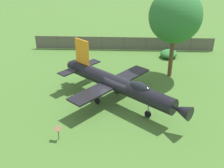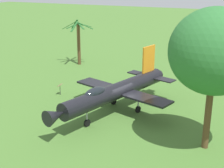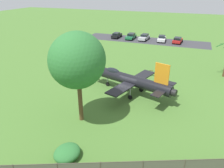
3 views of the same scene
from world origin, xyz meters
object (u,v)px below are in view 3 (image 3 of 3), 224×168
object	(u,v)px
shrub_near_fence	(67,153)
parked_car_silver	(144,37)
shade_tree	(77,61)
parked_car_white	(162,39)
info_plaque	(151,71)
display_jet	(127,79)
parked_car_red	(178,40)
parked_car_green	(131,36)
parked_car_black	(117,35)

from	to	relation	value
shrub_near_fence	parked_car_silver	xyz separation A→B (m)	(-3.63, 44.91, 0.31)
shade_tree	parked_car_white	world-z (taller)	shade_tree
shade_tree	info_plaque	distance (m)	16.67
display_jet	parked_car_silver	distance (m)	31.76
shade_tree	parked_car_silver	size ratio (longest dim) A/B	1.99
display_jet	parked_car_red	bearing A→B (deg)	-80.40
parked_car_red	shade_tree	bearing A→B (deg)	175.13
shade_tree	parked_car_green	bearing A→B (deg)	98.31
parked_car_silver	info_plaque	bearing A→B (deg)	20.26
display_jet	parked_car_red	xyz separation A→B (m)	(4.02, 31.12, -1.27)
parked_car_green	parked_car_silver	bearing A→B (deg)	89.96
display_jet	parked_car_white	xyz separation A→B (m)	(-0.02, 31.34, -1.25)
display_jet	parked_car_green	xyz separation A→B (m)	(-8.39, 31.44, -1.27)
display_jet	parked_car_white	distance (m)	31.37
display_jet	shrub_near_fence	world-z (taller)	display_jet
shade_tree	parked_car_green	world-z (taller)	shade_tree
parked_car_white	shrub_near_fence	bearing A→B (deg)	-4.89
shrub_near_fence	parked_car_white	xyz separation A→B (m)	(1.03, 44.86, 0.30)
display_jet	shrub_near_fence	size ratio (longest dim) A/B	5.60
parked_car_red	parked_car_black	size ratio (longest dim) A/B	1.01
shade_tree	shrub_near_fence	distance (m)	8.48
shrub_near_fence	info_plaque	bearing A→B (deg)	81.36
shade_tree	parked_car_red	xyz separation A→B (m)	(6.65, 39.15, -6.00)
parked_car_red	info_plaque	bearing A→B (deg)	-179.90
parked_car_red	parked_car_white	bearing A→B (deg)	91.66
shade_tree	parked_car_white	size ratio (longest dim) A/B	2.23
shade_tree	parked_car_silver	distance (m)	39.92
shade_tree	parked_car_green	xyz separation A→B (m)	(-5.77, 39.48, -6.00)
parked_car_white	display_jet	bearing A→B (deg)	-3.54
parked_car_red	parked_car_black	xyz separation A→B (m)	(-16.55, 0.17, 0.00)
shrub_near_fence	parked_car_silver	distance (m)	45.05
shade_tree	shrub_near_fence	size ratio (longest dim) A/B	3.91
parked_car_silver	parked_car_green	xyz separation A→B (m)	(-3.71, 0.05, -0.03)
parked_car_red	shrub_near_fence	bearing A→B (deg)	178.28
info_plaque	parked_car_red	bearing A→B (deg)	85.33
parked_car_red	parked_car_silver	size ratio (longest dim) A/B	0.92
parked_car_red	parked_car_green	bearing A→B (deg)	93.28
info_plaque	parked_car_silver	world-z (taller)	parked_car_silver
shrub_near_fence	parked_car_black	bearing A→B (deg)	104.36
parked_car_red	parked_car_green	world-z (taller)	parked_car_red
parked_car_red	parked_car_white	distance (m)	4.05
info_plaque	parked_car_green	world-z (taller)	parked_car_green
parked_car_black	info_plaque	bearing A→B (deg)	-148.18
parked_car_black	shade_tree	bearing A→B (deg)	-164.83
parked_car_black	parked_car_red	bearing A→B (deg)	-89.54
shade_tree	parked_car_red	world-z (taller)	shade_tree
display_jet	parked_car_red	world-z (taller)	display_jet
shrub_near_fence	parked_car_green	distance (m)	45.56
info_plaque	parked_car_green	size ratio (longest dim) A/B	0.24
parked_car_red	parked_car_black	world-z (taller)	parked_car_red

